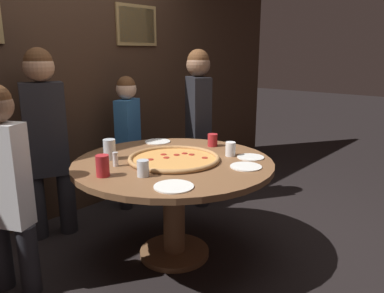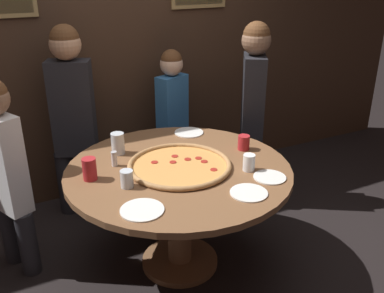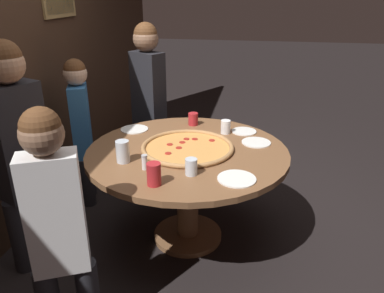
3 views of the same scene
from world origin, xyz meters
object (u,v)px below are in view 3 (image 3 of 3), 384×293
Objects in this scene: drink_cup_far_right at (123,152)px; diner_far_left at (21,147)px; condiment_shaker at (145,162)px; drink_cup_beside_pizza at (191,167)px; drink_cup_by_shaker at (193,119)px; diner_side_left at (56,219)px; drink_cup_front_edge at (226,127)px; drink_cup_far_left at (154,174)px; white_plate_right_side at (237,179)px; white_plate_far_back at (256,142)px; white_plate_left_side at (134,129)px; white_plate_beside_cup at (244,131)px; giant_pizza at (187,147)px; diner_side_right at (148,95)px; diner_centre_back at (81,124)px; dining_table at (187,169)px.

drink_cup_far_right is 0.10× the size of diner_far_left.
condiment_shaker is 0.79m from diner_far_left.
drink_cup_beside_pizza is 0.07× the size of diner_far_left.
drink_cup_by_shaker is 1.54m from diner_side_left.
drink_cup_front_edge is at bearing -143.12° from diner_side_left.
drink_cup_far_left reaches higher than white_plate_right_side.
white_plate_far_back is 0.14× the size of diner_far_left.
drink_cup_by_shaker is 0.48× the size of white_plate_far_back.
white_plate_beside_cup is at bearing -82.87° from white_plate_left_side.
diner_far_left reaches higher than giant_pizza.
giant_pizza is at bearing 136.93° from diner_far_left.
diner_side_right is at bearing -113.03° from diner_side_left.
drink_cup_front_edge is 0.84m from condiment_shaker.
white_plate_right_side is (-0.75, -0.14, -0.05)m from drink_cup_front_edge.
diner_centre_back is at bearing 68.00° from giant_pizza.
drink_cup_front_edge is at bearing -32.10° from dining_table.
drink_cup_beside_pizza reaches higher than white_plate_far_back.
giant_pizza is 0.56m from white_plate_beside_cup.
diner_side_right reaches higher than drink_cup_front_edge.
diner_centre_back is at bearing -156.24° from diner_far_left.
diner_far_left is at bearing 122.01° from white_plate_beside_cup.
drink_cup_by_shaker is 0.08× the size of diner_side_left.
white_plate_right_side is (-0.90, -0.42, -0.05)m from drink_cup_by_shaker.
giant_pizza is 3.35× the size of white_plate_beside_cup.
condiment_shaker is at bearing 149.98° from dining_table.
white_plate_right_side is at bearing 179.99° from white_plate_beside_cup.
white_plate_beside_cup is 1.37m from diner_centre_back.
condiment_shaker is at bearing 86.72° from white_plate_right_side.
drink_cup_far_right is at bearing 64.81° from condiment_shaker.
drink_cup_far_left reaches higher than condiment_shaker.
diner_side_right is at bearing 26.57° from drink_cup_beside_pizza.
drink_cup_far_right is at bearing 157.76° from drink_cup_by_shaker.
diner_centre_back reaches higher than drink_cup_by_shaker.
drink_cup_beside_pizza is 0.08× the size of diner_side_left.
diner_centre_back reaches higher than giant_pizza.
white_plate_left_side and white_plate_right_side have the same top height.
drink_cup_far_left is 1.53m from diner_side_right.
white_plate_far_back is at bearing -9.61° from white_plate_right_side.
drink_cup_beside_pizza is 1.34m from diner_centre_back.
white_plate_beside_cup is at bearing -41.20° from dining_table.
drink_cup_by_shaker is at bearing -65.86° from white_plate_left_side.
drink_cup_by_shaker is (1.05, -0.04, -0.02)m from drink_cup_far_left.
giant_pizza reaches higher than dining_table.
drink_cup_by_shaker reaches higher than dining_table.
white_plate_far_back is at bearing -50.31° from condiment_shaker.
diner_side_right reaches higher than white_plate_left_side.
drink_cup_beside_pizza is 0.28m from white_plate_right_side.
diner_side_right is (0.92, 0.55, 0.11)m from giant_pizza.
diner_far_left is at bearing 91.73° from white_plate_right_side.
drink_cup_far_left is at bearing -154.71° from white_plate_left_side.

